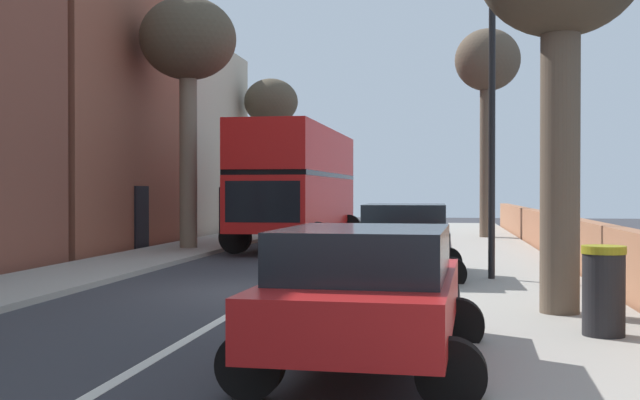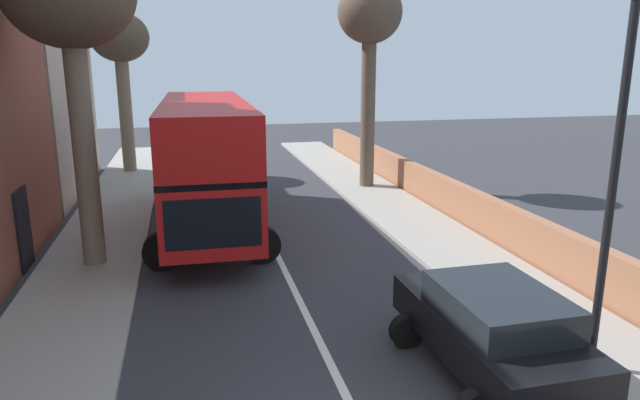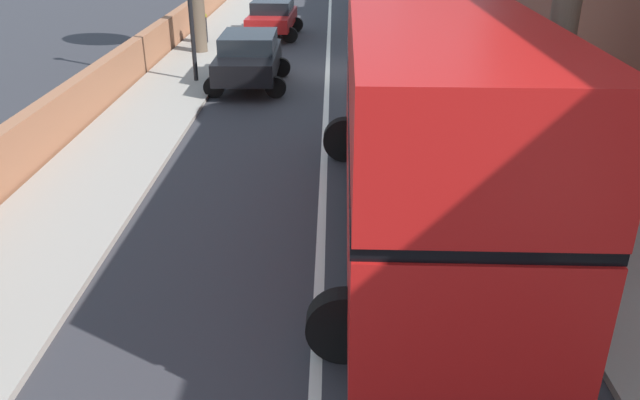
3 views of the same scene
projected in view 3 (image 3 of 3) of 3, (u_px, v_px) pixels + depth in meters
name	position (u px, v px, depth m)	size (l,w,h in m)	color
ground_plane	(328.00, 71.00, 22.58)	(84.00, 84.00, 0.00)	#333338
road_centre_line	(328.00, 71.00, 22.57)	(0.16, 54.00, 0.01)	silver
sidewalk_left	(467.00, 70.00, 22.46)	(2.60, 60.00, 0.12)	#9E998E
sidewalk_right	(190.00, 69.00, 22.64)	(2.60, 60.00, 0.12)	#9E998E
boundary_wall_right	(144.00, 52.00, 22.42)	(0.36, 54.00, 1.28)	#9E6647
double_decker_bus	(424.00, 106.00, 10.54)	(3.68, 10.47, 4.06)	red
parked_car_red_right_0	(272.00, 16.00, 28.09)	(2.61, 4.27, 1.56)	#AD1919
parked_car_black_right_2	(249.00, 57.00, 20.35)	(2.55, 4.18, 1.66)	black
litter_bin_right	(201.00, 28.00, 26.44)	(0.55, 0.55, 1.13)	black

